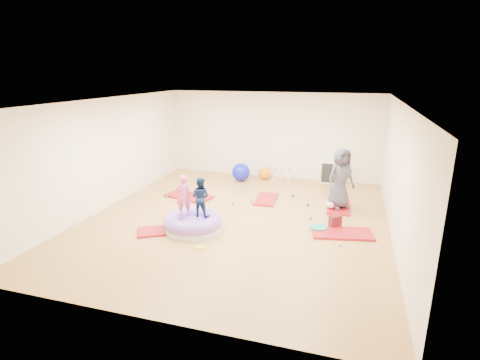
% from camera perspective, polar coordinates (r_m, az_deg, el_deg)
% --- Properties ---
extents(room, '(7.01, 8.01, 2.81)m').
position_cam_1_polar(room, '(8.66, -0.57, 2.64)').
color(room, '#A2773D').
rests_on(room, ground).
extents(gym_mat_front_left, '(1.23, 1.03, 0.05)m').
position_cam_1_polar(gym_mat_front_left, '(8.59, -11.69, -7.54)').
color(gym_mat_front_left, '#A9261A').
rests_on(gym_mat_front_left, ground).
extents(gym_mat_mid_left, '(1.45, 0.99, 0.06)m').
position_cam_1_polar(gym_mat_mid_left, '(10.71, -7.78, -2.46)').
color(gym_mat_mid_left, '#A9261A').
rests_on(gym_mat_mid_left, ground).
extents(gym_mat_center_back, '(0.61, 1.12, 0.05)m').
position_cam_1_polar(gym_mat_center_back, '(10.41, 4.00, -2.93)').
color(gym_mat_center_back, '#A9261A').
rests_on(gym_mat_center_back, ground).
extents(gym_mat_right, '(1.39, 0.89, 0.05)m').
position_cam_1_polar(gym_mat_right, '(8.56, 15.29, -7.84)').
color(gym_mat_right, '#A9261A').
rests_on(gym_mat_right, ground).
extents(gym_mat_rear_right, '(0.60, 1.16, 0.05)m').
position_cam_1_polar(gym_mat_rear_right, '(10.13, 14.84, -4.00)').
color(gym_mat_rear_right, '#A9261A').
rests_on(gym_mat_rear_right, ground).
extents(inflatable_cushion, '(1.33, 1.33, 0.42)m').
position_cam_1_polar(inflatable_cushion, '(8.51, -7.14, -6.53)').
color(inflatable_cushion, silver).
rests_on(inflatable_cushion, ground).
extents(child_pink, '(0.41, 0.36, 0.94)m').
position_cam_1_polar(child_pink, '(8.32, -8.62, -2.02)').
color(child_pink, '#DA5080').
rests_on(child_pink, inflatable_cushion).
extents(child_navy, '(0.45, 0.36, 0.90)m').
position_cam_1_polar(child_navy, '(8.24, -6.09, -2.28)').
color(child_navy, '#102248').
rests_on(child_navy, inflatable_cushion).
extents(adult_caregiver, '(0.91, 0.87, 1.56)m').
position_cam_1_polar(adult_caregiver, '(9.82, 15.08, 0.29)').
color(adult_caregiver, '#3B3944').
rests_on(adult_caregiver, gym_mat_rear_right).
extents(infant, '(0.33, 0.34, 0.20)m').
position_cam_1_polar(infant, '(9.90, 13.72, -3.63)').
color(infant, '#91C1EF').
rests_on(infant, gym_mat_rear_right).
extents(ball_pit_balls, '(4.89, 2.88, 0.07)m').
position_cam_1_polar(ball_pit_balls, '(9.97, 1.56, -3.71)').
color(ball_pit_balls, '#1C8833').
rests_on(ball_pit_balls, ground).
extents(exercise_ball_blue, '(0.59, 0.59, 0.59)m').
position_cam_1_polar(exercise_ball_blue, '(12.11, 0.15, 1.21)').
color(exercise_ball_blue, '#0F19B6').
rests_on(exercise_ball_blue, ground).
extents(exercise_ball_orange, '(0.40, 0.40, 0.40)m').
position_cam_1_polar(exercise_ball_orange, '(12.36, 3.79, 1.04)').
color(exercise_ball_orange, orange).
rests_on(exercise_ball_orange, ground).
extents(infant_play_gym, '(0.60, 0.57, 0.46)m').
position_cam_1_polar(infant_play_gym, '(11.98, 6.45, 1.00)').
color(infant_play_gym, silver).
rests_on(infant_play_gym, ground).
extents(cube_shelf, '(0.71, 0.35, 0.71)m').
position_cam_1_polar(cube_shelf, '(12.23, 13.80, 1.18)').
color(cube_shelf, silver).
rests_on(cube_shelf, ground).
extents(balance_disc, '(0.38, 0.38, 0.08)m').
position_cam_1_polar(balance_disc, '(8.66, 11.86, -7.21)').
color(balance_disc, teal).
rests_on(balance_disc, ground).
extents(backpack, '(0.30, 0.28, 0.30)m').
position_cam_1_polar(backpack, '(8.82, 14.29, -6.19)').
color(backpack, maroon).
rests_on(backpack, ground).
extents(yellow_toy, '(0.19, 0.19, 0.03)m').
position_cam_1_polar(yellow_toy, '(7.72, -6.13, -10.18)').
color(yellow_toy, yellow).
rests_on(yellow_toy, ground).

